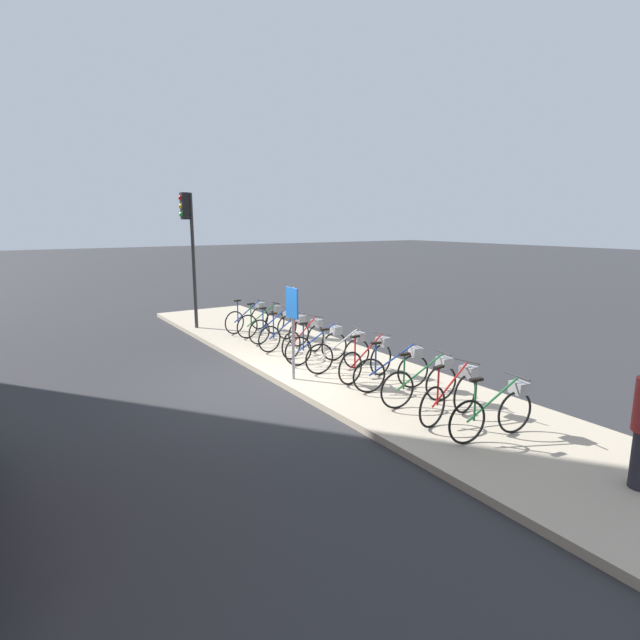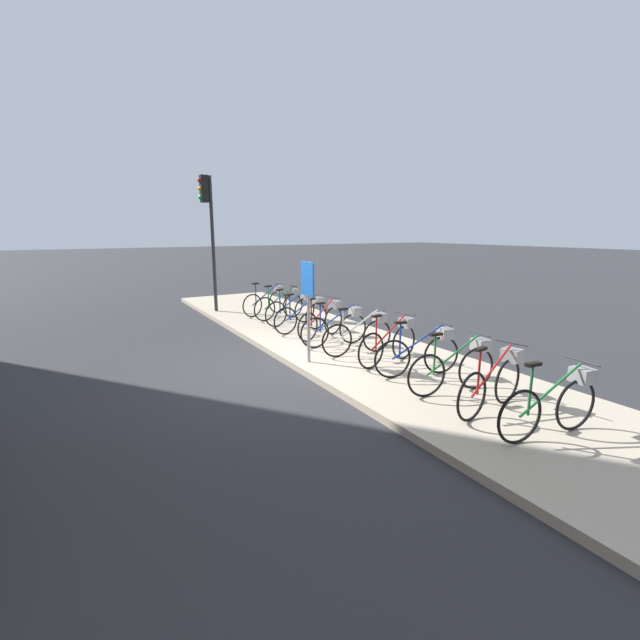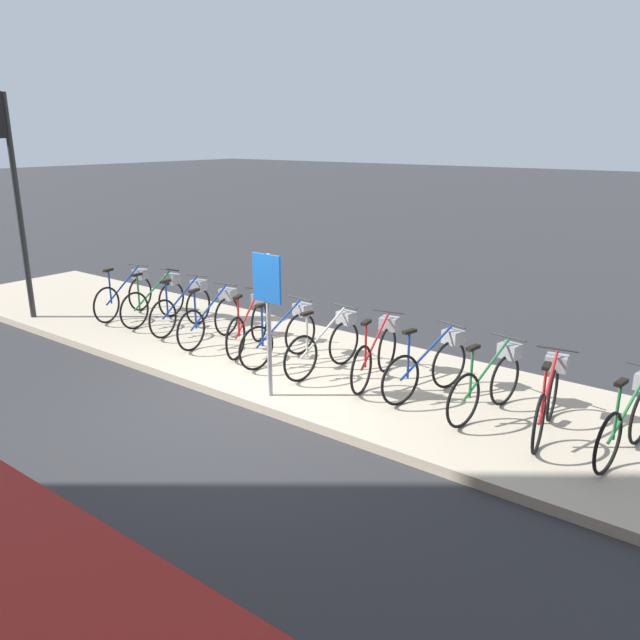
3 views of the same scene
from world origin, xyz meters
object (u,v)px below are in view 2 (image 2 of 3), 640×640
object	(u,v)px
parked_bicycle_1	(282,303)
parked_bicycle_8	(423,351)
parked_bicycle_4	(324,319)
parked_bicycle_11	(555,402)
parked_bicycle_7	(392,340)
parked_bicycle_10	(495,380)
parked_bicycle_2	(294,308)
traffic_light	(208,216)
sign_post	(308,295)
parked_bicycle_3	(305,314)
parked_bicycle_6	(362,333)
parked_bicycle_5	(338,326)
parked_bicycle_9	(458,365)
parked_bicycle_0	(268,300)

from	to	relation	value
parked_bicycle_1	parked_bicycle_8	world-z (taller)	same
parked_bicycle_4	parked_bicycle_11	xyz separation A→B (m)	(5.50, -0.10, 0.00)
parked_bicycle_7	parked_bicycle_8	size ratio (longest dim) A/B	1.02
parked_bicycle_7	parked_bicycle_10	bearing A→B (deg)	-4.14
parked_bicycle_11	parked_bicycle_1	bearing A→B (deg)	178.75
parked_bicycle_2	parked_bicycle_7	world-z (taller)	same
parked_bicycle_11	parked_bicycle_7	bearing A→B (deg)	176.72
parked_bicycle_7	traffic_light	xyz separation A→B (m)	(-6.72, -1.34, 2.38)
parked_bicycle_1	parked_bicycle_10	world-z (taller)	same
parked_bicycle_7	sign_post	bearing A→B (deg)	-122.14
parked_bicycle_3	parked_bicycle_6	world-z (taller)	same
parked_bicycle_4	parked_bicycle_7	bearing A→B (deg)	2.05
parked_bicycle_3	parked_bicycle_5	bearing A→B (deg)	0.23
parked_bicycle_1	parked_bicycle_2	size ratio (longest dim) A/B	1.00
parked_bicycle_2	parked_bicycle_7	distance (m)	3.88
parked_bicycle_6	parked_bicycle_8	bearing A→B (deg)	4.63
parked_bicycle_9	parked_bicycle_11	bearing A→B (deg)	-3.32
parked_bicycle_6	parked_bicycle_7	bearing A→B (deg)	9.95
parked_bicycle_9	parked_bicycle_1	bearing A→B (deg)	179.27
parked_bicycle_1	parked_bicycle_11	world-z (taller)	same
parked_bicycle_8	parked_bicycle_10	distance (m)	1.56
parked_bicycle_1	parked_bicycle_11	distance (m)	7.85
parked_bicycle_6	parked_bicycle_8	size ratio (longest dim) A/B	1.03
parked_bicycle_2	parked_bicycle_11	bearing A→B (deg)	-1.13
parked_bicycle_10	parked_bicycle_8	bearing A→B (deg)	173.90
parked_bicycle_4	parked_bicycle_9	bearing A→B (deg)	-0.15
parked_bicycle_3	parked_bicycle_4	world-z (taller)	same
parked_bicycle_0	parked_bicycle_9	distance (m)	7.05
parked_bicycle_5	parked_bicycle_0	bearing A→B (deg)	178.74
parked_bicycle_0	parked_bicycle_5	size ratio (longest dim) A/B	0.98
parked_bicycle_6	parked_bicycle_9	xyz separation A→B (m)	(2.39, 0.04, 0.00)
parked_bicycle_1	parked_bicycle_10	xyz separation A→B (m)	(7.00, -0.16, 0.00)
parked_bicycle_1	parked_bicycle_0	bearing A→B (deg)	-173.84
parked_bicycle_0	parked_bicycle_4	size ratio (longest dim) A/B	1.03
parked_bicycle_5	parked_bicycle_6	bearing A→B (deg)	3.59
parked_bicycle_0	parked_bicycle_4	xyz separation A→B (m)	(3.12, 0.01, 0.00)
parked_bicycle_3	parked_bicycle_9	distance (m)	4.66
parked_bicycle_4	parked_bicycle_9	world-z (taller)	same
parked_bicycle_3	parked_bicycle_4	bearing A→B (deg)	8.17
parked_bicycle_3	traffic_light	world-z (taller)	traffic_light
parked_bicycle_1	parked_bicycle_3	size ratio (longest dim) A/B	1.00
traffic_light	parked_bicycle_3	bearing A→B (deg)	17.31
parked_bicycle_4	parked_bicycle_10	bearing A→B (deg)	-1.09
parked_bicycle_5	parked_bicycle_7	distance (m)	1.54
parked_bicycle_10	sign_post	world-z (taller)	sign_post
parked_bicycle_6	parked_bicycle_10	size ratio (longest dim) A/B	1.01
parked_bicycle_11	traffic_light	xyz separation A→B (m)	(-9.93, -1.16, 2.38)
parked_bicycle_1	parked_bicycle_9	world-z (taller)	same
parked_bicycle_3	parked_bicycle_5	xyz separation A→B (m)	(1.49, 0.01, 0.00)
parked_bicycle_2	parked_bicycle_3	bearing A→B (deg)	-9.43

